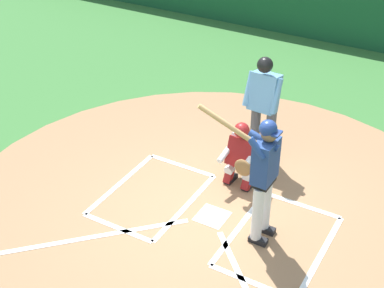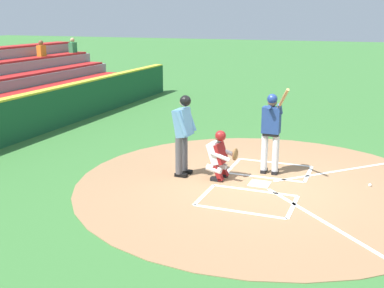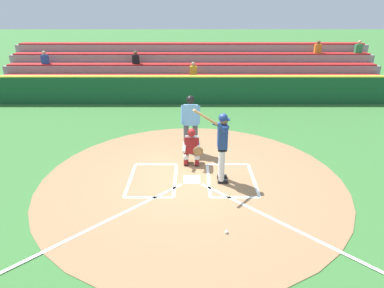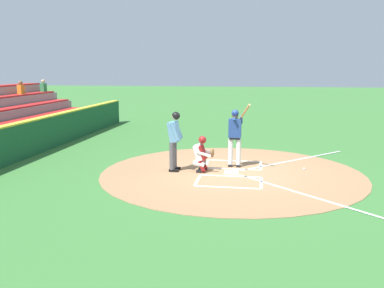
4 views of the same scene
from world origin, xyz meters
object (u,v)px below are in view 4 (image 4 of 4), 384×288
Objects in this scene: batter at (235,134)px; baseball at (304,169)px; plate_umpire at (174,137)px; catcher at (202,153)px.

baseball is (0.05, 2.20, -1.06)m from batter.
baseball is (-0.75, 4.03, -1.04)m from plate_umpire.
batter is 1.88× the size of catcher.
plate_umpire reaches higher than baseball.
catcher reaches higher than baseball.
batter is at bearing 127.84° from catcher.
catcher is (0.76, -0.97, -0.51)m from batter.
plate_umpire is 4.23m from baseball.
plate_umpire is (0.80, -1.83, -0.02)m from batter.
batter is 2.44m from baseball.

